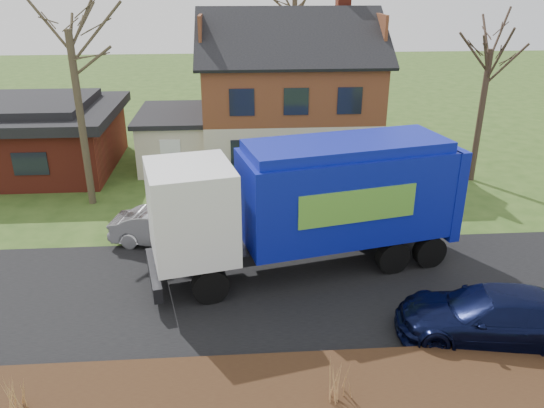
{
  "coord_description": "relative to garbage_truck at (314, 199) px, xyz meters",
  "views": [
    {
      "loc": [
        -0.97,
        -14.87,
        9.44
      ],
      "look_at": [
        0.28,
        2.5,
        2.0
      ],
      "focal_mm": 35.0,
      "sensor_mm": 36.0,
      "label": 1
    }
  ],
  "objects": [
    {
      "name": "mulch_verge",
      "position": [
        -1.63,
        -6.76,
        -2.46
      ],
      "size": [
        80.0,
        3.5,
        0.3
      ],
      "primitive_type": "cube",
      "color": "#311C10",
      "rests_on": "ground"
    },
    {
      "name": "main_house",
      "position": [
        -0.14,
        12.45,
        1.42
      ],
      "size": [
        12.95,
        8.95,
        9.26
      ],
      "color": "beige",
      "rests_on": "ground"
    },
    {
      "name": "tree_front_west",
      "position": [
        -9.15,
        6.45,
        6.06
      ],
      "size": [
        3.54,
        3.54,
        10.52
      ],
      "color": "#453B29",
      "rests_on": "ground"
    },
    {
      "name": "tree_front_east",
      "position": [
        9.31,
        8.17,
        4.87
      ],
      "size": [
        3.31,
        3.31,
        9.19
      ],
      "color": "#3B2C23",
      "rests_on": "ground"
    },
    {
      "name": "silver_sedan",
      "position": [
        -5.34,
        2.18,
        -1.93
      ],
      "size": [
        4.32,
        2.21,
        1.36
      ],
      "primitive_type": "imported",
      "rotation": [
        0.0,
        0.0,
        1.38
      ],
      "color": "#AAABB2",
      "rests_on": "ground"
    },
    {
      "name": "road",
      "position": [
        -1.63,
        -1.46,
        -2.6
      ],
      "size": [
        80.0,
        7.0,
        0.02
      ],
      "primitive_type": "cube",
      "color": "black",
      "rests_on": "ground"
    },
    {
      "name": "ground",
      "position": [
        -1.63,
        -1.46,
        -2.61
      ],
      "size": [
        120.0,
        120.0,
        0.0
      ],
      "primitive_type": "plane",
      "color": "#2E4A18",
      "rests_on": "ground"
    },
    {
      "name": "ranch_house",
      "position": [
        -13.63,
        11.54,
        -0.8
      ],
      "size": [
        9.8,
        8.2,
        3.7
      ],
      "color": "maroon",
      "rests_on": "ground"
    },
    {
      "name": "navy_wagon",
      "position": [
        4.45,
        -4.44,
        -1.84
      ],
      "size": [
        5.61,
        3.07,
        1.54
      ],
      "primitive_type": "imported",
      "rotation": [
        0.0,
        0.0,
        -1.75
      ],
      "color": "black",
      "rests_on": "ground"
    },
    {
      "name": "garbage_truck",
      "position": [
        0.0,
        0.0,
        0.0
      ],
      "size": [
        10.92,
        5.09,
        4.52
      ],
      "rotation": [
        0.0,
        0.0,
        0.22
      ],
      "color": "black",
      "rests_on": "ground"
    },
    {
      "name": "grass_clump_mid",
      "position": [
        -0.34,
        -6.71,
        -1.77
      ],
      "size": [
        0.38,
        0.32,
        1.07
      ],
      "color": "tan",
      "rests_on": "mulch_verge"
    },
    {
      "name": "grass_clump_west",
      "position": [
        -7.75,
        -6.69,
        -1.8
      ],
      "size": [
        0.39,
        0.32,
        1.02
      ],
      "color": "tan",
      "rests_on": "mulch_verge"
    }
  ]
}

